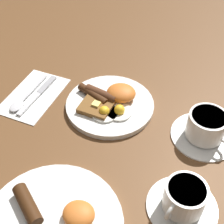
{
  "coord_description": "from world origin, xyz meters",
  "views": [
    {
      "loc": [
        -0.2,
        0.59,
        0.6
      ],
      "look_at": [
        -0.02,
        0.04,
        0.03
      ],
      "focal_mm": 50.0,
      "sensor_mm": 36.0,
      "label": 1
    }
  ],
  "objects_px": {
    "breakfast_plate_near": "(110,103)",
    "teacup_far": "(184,200)",
    "teacup_near": "(206,128)",
    "knife": "(39,92)",
    "breakfast_plate_far": "(53,224)",
    "spoon": "(21,102)"
  },
  "relations": [
    {
      "from": "breakfast_plate_far",
      "to": "knife",
      "type": "distance_m",
      "value": 0.41
    },
    {
      "from": "teacup_far",
      "to": "breakfast_plate_near",
      "type": "bearing_deg",
      "value": -45.65
    },
    {
      "from": "knife",
      "to": "breakfast_plate_near",
      "type": "bearing_deg",
      "value": 100.28
    },
    {
      "from": "breakfast_plate_near",
      "to": "teacup_far",
      "type": "xyz_separation_m",
      "value": [
        -0.24,
        0.24,
        0.02
      ]
    },
    {
      "from": "spoon",
      "to": "teacup_far",
      "type": "bearing_deg",
      "value": 75.64
    },
    {
      "from": "breakfast_plate_near",
      "to": "teacup_near",
      "type": "height_order",
      "value": "teacup_near"
    },
    {
      "from": "teacup_near",
      "to": "teacup_far",
      "type": "xyz_separation_m",
      "value": [
        0.02,
        0.21,
        -0.0
      ]
    },
    {
      "from": "teacup_far",
      "to": "breakfast_plate_far",
      "type": "bearing_deg",
      "value": 27.09
    },
    {
      "from": "teacup_near",
      "to": "spoon",
      "type": "height_order",
      "value": "teacup_near"
    },
    {
      "from": "knife",
      "to": "breakfast_plate_far",
      "type": "bearing_deg",
      "value": 37.91
    },
    {
      "from": "teacup_far",
      "to": "knife",
      "type": "relative_size",
      "value": 0.83
    },
    {
      "from": "teacup_near",
      "to": "teacup_far",
      "type": "height_order",
      "value": "teacup_near"
    },
    {
      "from": "spoon",
      "to": "breakfast_plate_near",
      "type": "bearing_deg",
      "value": 111.44
    },
    {
      "from": "breakfast_plate_far",
      "to": "teacup_far",
      "type": "distance_m",
      "value": 0.26
    },
    {
      "from": "breakfast_plate_far",
      "to": "breakfast_plate_near",
      "type": "bearing_deg",
      "value": -89.7
    },
    {
      "from": "breakfast_plate_near",
      "to": "teacup_near",
      "type": "xyz_separation_m",
      "value": [
        -0.26,
        0.03,
        0.02
      ]
    },
    {
      "from": "teacup_near",
      "to": "teacup_far",
      "type": "distance_m",
      "value": 0.21
    },
    {
      "from": "teacup_near",
      "to": "knife",
      "type": "xyz_separation_m",
      "value": [
        0.47,
        -0.02,
        -0.03
      ]
    },
    {
      "from": "knife",
      "to": "spoon",
      "type": "bearing_deg",
      "value": -22.32
    },
    {
      "from": "teacup_far",
      "to": "knife",
      "type": "height_order",
      "value": "teacup_far"
    },
    {
      "from": "knife",
      "to": "spoon",
      "type": "height_order",
      "value": "spoon"
    },
    {
      "from": "breakfast_plate_near",
      "to": "knife",
      "type": "xyz_separation_m",
      "value": [
        0.21,
        0.01,
        -0.01
      ]
    }
  ]
}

